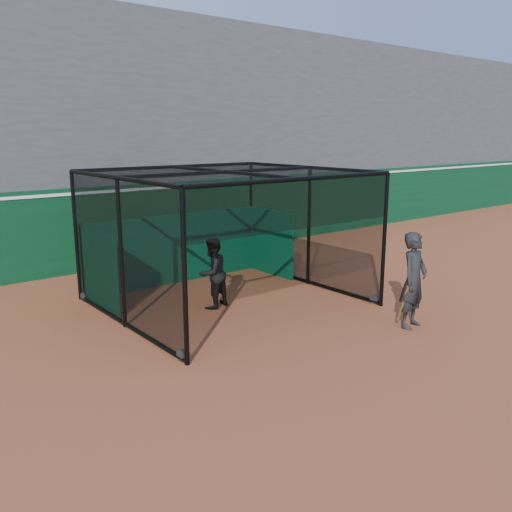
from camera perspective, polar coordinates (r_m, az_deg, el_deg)
ground at (r=10.54m, az=4.43°, el=-9.78°), size 120.00×120.00×0.00m
outfield_wall at (r=17.17m, az=-15.28°, el=3.11°), size 50.00×0.50×2.50m
grandstand at (r=20.47m, az=-20.20°, el=13.25°), size 50.00×7.85×8.95m
batting_cage at (r=12.93m, az=-3.10°, el=1.81°), size 5.51×5.12×3.17m
batter at (r=12.73m, az=-4.61°, el=-1.81°), size 0.95×0.82×1.68m
on_deck_player at (r=11.85m, az=16.26°, el=-2.48°), size 0.82×0.62×2.05m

